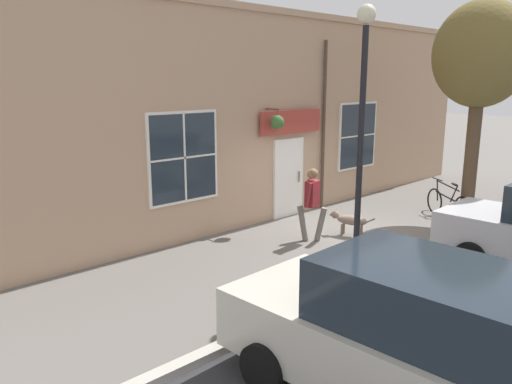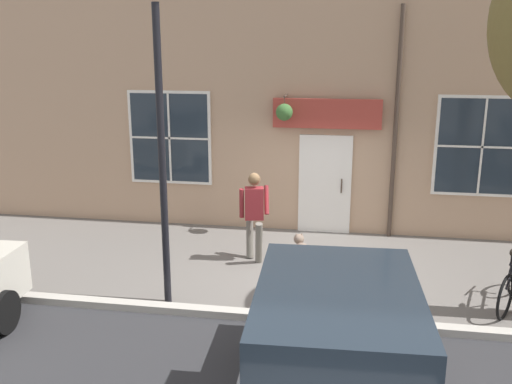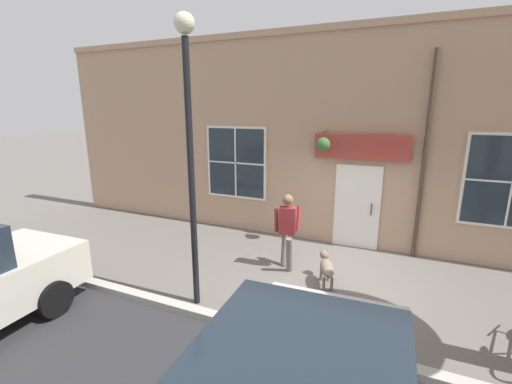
{
  "view_description": "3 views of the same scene",
  "coord_description": "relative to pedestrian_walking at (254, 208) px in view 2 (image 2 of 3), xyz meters",
  "views": [
    {
      "loc": [
        6.79,
        -9.42,
        3.6
      ],
      "look_at": [
        -1.13,
        -1.97,
        1.16
      ],
      "focal_mm": 35.0,
      "sensor_mm": 36.0,
      "label": 1
    },
    {
      "loc": [
        9.56,
        0.67,
        4.01
      ],
      "look_at": [
        -0.51,
        -1.01,
        1.27
      ],
      "focal_mm": 40.0,
      "sensor_mm": 36.0,
      "label": 2
    },
    {
      "loc": [
        6.33,
        1.18,
        3.44
      ],
      "look_at": [
        -0.67,
        -1.9,
        1.56
      ],
      "focal_mm": 24.0,
      "sensor_mm": 36.0,
      "label": 3
    }
  ],
  "objects": [
    {
      "name": "leaning_bicycle",
      "position": [
        1.17,
        4.23,
        -0.63
      ],
      "size": [
        1.59,
        0.78,
        1.0
      ],
      "color": "black",
      "rests_on": "ground_plane"
    },
    {
      "name": "parked_car_mid_block",
      "position": [
        4.71,
        1.63,
        -0.13
      ],
      "size": [
        4.37,
        2.07,
        1.75
      ],
      "color": "#B7B7BC",
      "rests_on": "ground_plane"
    },
    {
      "name": "dog_on_leash",
      "position": [
        0.36,
        0.95,
        -0.63
      ],
      "size": [
        1.08,
        0.48,
        0.6
      ],
      "color": "#7F6B5B",
      "rests_on": "ground_plane"
    },
    {
      "name": "ground_plane",
      "position": [
        0.31,
        1.01,
        -1.01
      ],
      "size": [
        90.0,
        90.0,
        0.0
      ],
      "primitive_type": "plane",
      "color": "#66605B"
    },
    {
      "name": "storefront_facade",
      "position": [
        -2.04,
        1.01,
        1.66
      ],
      "size": [
        0.95,
        18.0,
        5.34
      ],
      "color": "tan",
      "rests_on": "ground_plane"
    },
    {
      "name": "street_lamp",
      "position": [
        1.97,
        -1.05,
        2.16
      ],
      "size": [
        0.32,
        0.32,
        4.85
      ],
      "color": "black",
      "rests_on": "ground_plane"
    },
    {
      "name": "pedestrian_walking",
      "position": [
        0.0,
        0.0,
        0.0
      ],
      "size": [
        0.65,
        0.55,
        1.69
      ],
      "color": "#6B665B",
      "rests_on": "ground_plane"
    }
  ]
}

